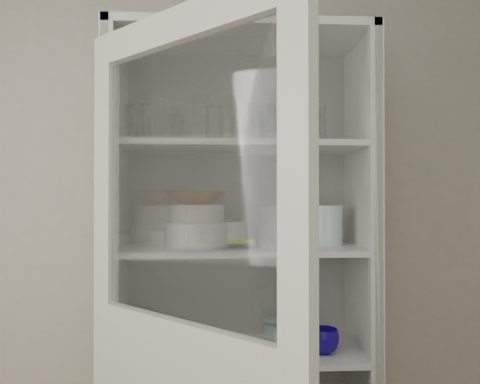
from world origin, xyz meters
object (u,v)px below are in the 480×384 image
(yellow_trivet, at_px, (227,240))
(white_ramekin, at_px, (227,230))
(goblet_2, at_px, (301,125))
(measuring_cups, at_px, (149,349))
(mug_white, at_px, (287,344))
(cream_bowl, at_px, (197,213))
(terracotta_bowl, at_px, (197,198))
(pantry_cabinet, at_px, (239,323))
(white_canister, at_px, (137,328))
(mug_teal, at_px, (278,330))
(goblet_1, at_px, (252,127))
(mug_blue, at_px, (323,341))
(goblet_0, at_px, (175,128))
(teal_jar, at_px, (275,332))
(glass_platter, at_px, (227,244))
(plate_stack_front, at_px, (197,234))
(grey_bowl_stack, at_px, (327,225))
(plate_stack_back, at_px, (174,237))
(goblet_3, at_px, (284,126))

(yellow_trivet, relative_size, white_ramekin, 1.06)
(goblet_2, xyz_separation_m, measuring_cups, (-0.61, -0.16, -0.88))
(goblet_2, distance_m, mug_white, 0.88)
(yellow_trivet, bearing_deg, cream_bowl, -165.85)
(terracotta_bowl, bearing_deg, pantry_cabinet, 27.63)
(yellow_trivet, height_order, white_canister, yellow_trivet)
(white_ramekin, height_order, mug_teal, white_ramekin)
(goblet_1, bearing_deg, white_canister, -175.77)
(white_canister, bearing_deg, mug_blue, -10.27)
(terracotta_bowl, height_order, measuring_cups, terracotta_bowl)
(goblet_0, xyz_separation_m, teal_jar, (0.41, -0.10, -0.83))
(goblet_0, distance_m, glass_platter, 0.53)
(plate_stack_front, height_order, terracotta_bowl, terracotta_bowl)
(pantry_cabinet, xyz_separation_m, grey_bowl_stack, (0.35, -0.04, 0.40))
(plate_stack_front, height_order, plate_stack_back, plate_stack_front)
(pantry_cabinet, distance_m, goblet_0, 0.85)
(goblet_3, xyz_separation_m, measuring_cups, (-0.54, -0.17, -0.87))
(plate_stack_back, relative_size, white_ramekin, 1.21)
(mug_blue, xyz_separation_m, teal_jar, (-0.17, 0.12, 0.00))
(mug_teal, bearing_deg, cream_bowl, -140.28)
(cream_bowl, xyz_separation_m, grey_bowl_stack, (0.52, 0.05, -0.05))
(terracotta_bowl, bearing_deg, glass_platter, 14.15)
(yellow_trivet, bearing_deg, white_ramekin, 0.00)
(goblet_0, distance_m, cream_bowl, 0.39)
(terracotta_bowl, relative_size, yellow_trivet, 1.30)
(plate_stack_back, bearing_deg, grey_bowl_stack, -9.65)
(white_canister, bearing_deg, goblet_1, 4.23)
(terracotta_bowl, bearing_deg, goblet_2, 15.86)
(pantry_cabinet, relative_size, yellow_trivet, 12.57)
(plate_stack_back, bearing_deg, cream_bowl, -55.63)
(goblet_0, relative_size, white_ramekin, 1.01)
(plate_stack_back, distance_m, grey_bowl_stack, 0.64)
(plate_stack_back, bearing_deg, pantry_cabinet, -13.23)
(terracotta_bowl, bearing_deg, grey_bowl_stack, 4.97)
(pantry_cabinet, xyz_separation_m, mug_white, (0.17, -0.19, -0.03))
(goblet_2, xyz_separation_m, mug_white, (-0.09, -0.22, -0.85))
(goblet_2, bearing_deg, glass_platter, -163.52)
(cream_bowl, distance_m, glass_platter, 0.17)
(pantry_cabinet, relative_size, plate_stack_front, 8.29)
(plate_stack_front, bearing_deg, goblet_1, 23.89)
(plate_stack_front, bearing_deg, goblet_2, 15.86)
(white_canister, bearing_deg, white_ramekin, -5.59)
(pantry_cabinet, height_order, grey_bowl_stack, pantry_cabinet)
(mug_blue, relative_size, white_canister, 0.83)
(plate_stack_back, distance_m, yellow_trivet, 0.25)
(mug_blue, bearing_deg, goblet_0, 179.57)
(goblet_1, bearing_deg, goblet_0, 171.35)
(goblet_1, relative_size, mug_blue, 1.37)
(goblet_3, bearing_deg, glass_platter, -157.99)
(goblet_2, xyz_separation_m, white_canister, (-0.67, -0.06, -0.82))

